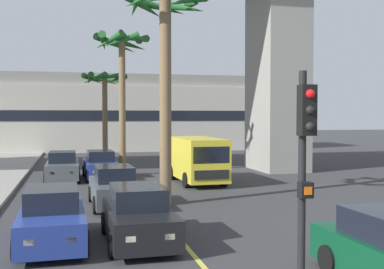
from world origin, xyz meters
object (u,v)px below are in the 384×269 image
Objects in this scene: palm_tree_near_median at (105,88)px; palm_tree_mid_median at (122,59)px; car_queue_second at (52,219)px; delivery_van at (197,158)px; palm_tree_far_median at (166,34)px; car_queue_third at (115,188)px; traffic_light_median_near at (304,169)px; car_queue_front at (100,166)px; car_queue_sixth at (62,167)px; car_queue_fifth at (138,217)px.

palm_tree_mid_median is at bearing -88.07° from palm_tree_near_median.
delivery_van reaches higher than car_queue_second.
palm_tree_far_median is (0.75, -9.84, -0.16)m from palm_tree_mid_median.
delivery_van is at bearing -74.65° from palm_tree_near_median.
palm_tree_near_median is 0.83× the size of palm_tree_mid_median.
traffic_light_median_near reaches higher than car_queue_third.
palm_tree_mid_median is (3.37, 14.93, 6.13)m from car_queue_second.
car_queue_front is 1.01× the size of car_queue_sixth.
palm_tree_far_median reaches higher than palm_tree_near_median.
car_queue_second is at bearing -122.27° from delivery_van.
car_queue_front is at bearing 5.31° from car_queue_sixth.
car_queue_front and car_queue_sixth have the same top height.
car_queue_front is 0.79× the size of delivery_van.
car_queue_third is 0.60× the size of palm_tree_near_median.
palm_tree_mid_median reaches higher than delivery_van.
car_queue_second is (-2.06, -13.83, 0.00)m from car_queue_front.
car_queue_sixth is 0.48× the size of palm_tree_far_median.
traffic_light_median_near is at bearing -88.31° from palm_tree_near_median.
traffic_light_median_near is (1.92, -20.73, 1.99)m from car_queue_front.
car_queue_front is 20.91m from traffic_light_median_near.
palm_tree_near_median reaches higher than delivery_van.
traffic_light_median_near is 0.49× the size of palm_tree_far_median.
car_queue_third and car_queue_sixth have the same top height.
car_queue_fifth is at bearing -91.66° from palm_tree_near_median.
car_queue_front is 1.01× the size of car_queue_fifth.
car_queue_second is at bearing 173.20° from car_queue_fifth.
traffic_light_median_near reaches higher than car_queue_front.
car_queue_fifth and car_queue_sixth have the same top height.
traffic_light_median_near reaches higher than car_queue_fifth.
car_queue_third is at bearing 91.92° from car_queue_fifth.
car_queue_sixth is at bearing 115.68° from palm_tree_far_median.
car_queue_second and car_queue_sixth have the same top height.
delivery_van is at bearing 64.59° from palm_tree_far_median.
traffic_light_median_near is (1.84, -12.18, 1.99)m from car_queue_third.
car_queue_third is 20.15m from palm_tree_near_median.
car_queue_sixth is (0.01, 13.64, 0.00)m from car_queue_second.
palm_tree_far_median is (2.06, -8.74, 5.97)m from car_queue_front.
traffic_light_median_near reaches higher than delivery_van.
traffic_light_median_near reaches higher than car_queue_second.
traffic_light_median_near is (-2.89, -17.76, 1.43)m from delivery_van.
delivery_van is 1.26× the size of traffic_light_median_near.
car_queue_third is 0.49× the size of palm_tree_mid_median.
traffic_light_median_near is at bearing -99.24° from delivery_van.
palm_tree_mid_median is at bearing 21.01° from car_queue_sixth.
car_queue_third is at bearing 174.46° from palm_tree_far_median.
palm_tree_near_median is at bearing 93.13° from palm_tree_far_median.
traffic_light_median_near is at bearing -84.72° from car_queue_front.
car_queue_front is at bearing 91.04° from car_queue_fifth.
car_queue_front is at bearing -140.02° from palm_tree_mid_median.
palm_tree_far_median is (1.80, 5.37, 5.97)m from car_queue_fifth.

